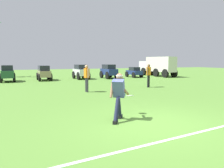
{
  "coord_description": "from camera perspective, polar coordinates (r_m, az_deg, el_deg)",
  "views": [
    {
      "loc": [
        -3.41,
        -5.2,
        1.82
      ],
      "look_at": [
        -0.25,
        2.6,
        0.9
      ],
      "focal_mm": 35.0,
      "sensor_mm": 36.0,
      "label": 1
    }
  ],
  "objects": [
    {
      "name": "box_truck",
      "position": [
        25.72,
        11.79,
        4.79
      ],
      "size": [
        1.56,
        5.94,
        2.2
      ],
      "color": "silver",
      "rests_on": "ground_plane"
    },
    {
      "name": "ground_plane",
      "position": [
        6.48,
        10.94,
        -10.19
      ],
      "size": [
        80.0,
        80.0,
        0.0
      ],
      "primitive_type": "plane",
      "color": "#548531"
    },
    {
      "name": "field_line_paint",
      "position": [
        5.6,
        17.51,
        -12.98
      ],
      "size": [
        25.53,
        3.65,
        0.01
      ],
      "primitive_type": "cube",
      "rotation": [
        0.0,
        0.0,
        0.14
      ],
      "color": "white",
      "rests_on": "ground_plane"
    },
    {
      "name": "teammate_near_sideline",
      "position": [
        12.55,
        -6.64,
        2.17
      ],
      "size": [
        0.25,
        0.5,
        1.56
      ],
      "color": "#33333D",
      "rests_on": "ground_plane"
    },
    {
      "name": "parked_car_slot_b",
      "position": [
        20.81,
        -17.37,
        2.92
      ],
      "size": [
        1.23,
        2.43,
        1.34
      ],
      "color": "#998466",
      "rests_on": "ground_plane"
    },
    {
      "name": "teammate_midfield",
      "position": [
        14.89,
        9.54,
        2.76
      ],
      "size": [
        0.43,
        0.37,
        1.56
      ],
      "color": "black",
      "rests_on": "ground_plane"
    },
    {
      "name": "parked_car_slot_d",
      "position": [
        22.01,
        -0.84,
        3.42
      ],
      "size": [
        1.25,
        2.39,
        1.4
      ],
      "color": "navy",
      "rests_on": "ground_plane"
    },
    {
      "name": "frisbee_in_flight",
      "position": [
        7.4,
        4.76,
        -3.13
      ],
      "size": [
        0.31,
        0.3,
        0.1
      ],
      "color": "white"
    },
    {
      "name": "parked_car_slot_a",
      "position": [
        20.6,
        -25.63,
        2.62
      ],
      "size": [
        1.28,
        2.4,
        1.4
      ],
      "color": "#235133",
      "rests_on": "ground_plane"
    },
    {
      "name": "parked_car_slot_c",
      "position": [
        21.49,
        -8.14,
        3.29
      ],
      "size": [
        1.31,
        2.41,
        1.4
      ],
      "color": "silver",
      "rests_on": "ground_plane"
    },
    {
      "name": "parked_car_slot_e",
      "position": [
        23.59,
        5.78,
        3.14
      ],
      "size": [
        1.12,
        2.22,
        1.1
      ],
      "color": "navy",
      "rests_on": "ground_plane"
    },
    {
      "name": "frisbee_thrower",
      "position": [
        6.6,
        1.74,
        -2.66
      ],
      "size": [
        0.88,
        0.81,
        1.42
      ],
      "color": "#191E38",
      "rests_on": "ground_plane"
    }
  ]
}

